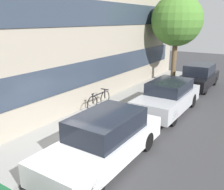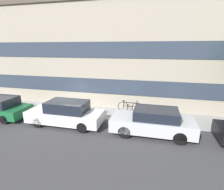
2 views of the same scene
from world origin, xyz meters
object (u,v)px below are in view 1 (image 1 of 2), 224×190
object	(u,v)px
parked_car_black	(198,76)
bicycle	(99,100)
street_tree	(177,21)
parked_car_silver	(168,97)
parked_car_white	(104,140)

from	to	relation	value
parked_car_black	bicycle	bearing A→B (deg)	-21.91
bicycle	street_tree	world-z (taller)	street_tree
parked_car_silver	street_tree	distance (m)	6.33
parked_car_white	parked_car_black	distance (m)	10.12
parked_car_white	parked_car_silver	xyz separation A→B (m)	(5.02, 0.00, -0.00)
parked_car_silver	parked_car_white	bearing A→B (deg)	0.00
parked_car_white	parked_car_black	size ratio (longest dim) A/B	1.11
parked_car_white	bicycle	bearing A→B (deg)	-141.96
street_tree	parked_car_black	bearing A→B (deg)	-92.28
parked_car_silver	street_tree	world-z (taller)	street_tree
parked_car_silver	bicycle	bearing A→B (deg)	-59.54
parked_car_black	bicycle	xyz separation A→B (m)	(-6.68, 2.69, -0.17)
parked_car_black	parked_car_white	bearing A→B (deg)	0.00
parked_car_silver	street_tree	size ratio (longest dim) A/B	0.79
parked_car_silver	bicycle	xyz separation A→B (m)	(-1.58, 2.69, -0.19)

